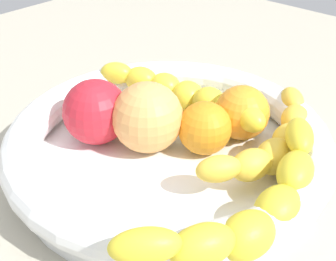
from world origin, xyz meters
The scene contains 9 objects.
kitchen_counter centered at (0.00, 0.00, 1.50)cm, with size 120.00×120.00×3.00cm, color #AEA794.
fruit_bowl centered at (0.00, 0.00, 5.91)cm, with size 34.69×34.69×5.63cm.
banana_draped_left centered at (-7.31, -4.00, 7.64)cm, with size 7.74×23.75×5.06cm.
banana_draped_right centered at (4.57, 13.55, 8.30)cm, with size 25.77×8.77×5.54cm.
banana_arching_top centered at (-6.14, 9.24, 7.46)cm, with size 21.20×8.04×4.22cm.
orange_front centered at (-3.09, 2.48, 7.69)cm, with size 5.80×5.80×5.80cm, color orange.
orange_mid_left centered at (-8.18, 3.75, 7.87)cm, with size 6.17×6.17×6.17cm, color orange.
peach_blush centered at (0.54, -2.47, 8.64)cm, with size 7.71×7.71×7.71cm, color #EFA65A.
tomato_red centered at (3.26, -7.74, 8.43)cm, with size 7.28×7.28×7.28cm, color red.
Camera 1 is at (30.20, 27.29, 34.00)cm, focal length 49.22 mm.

